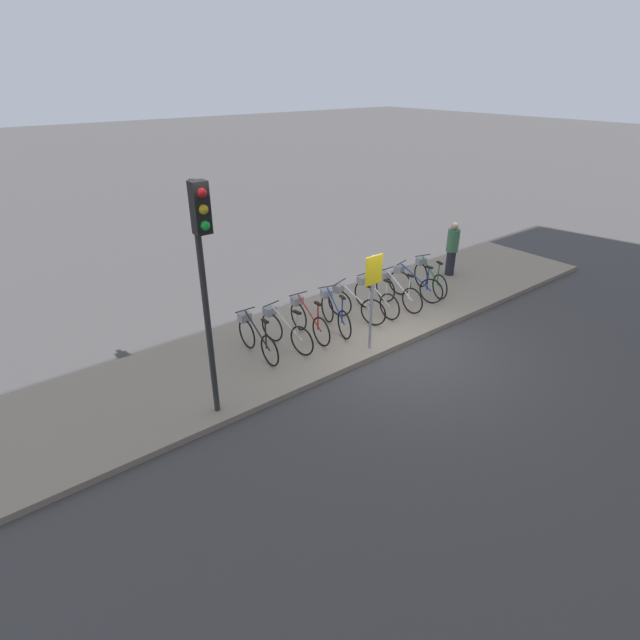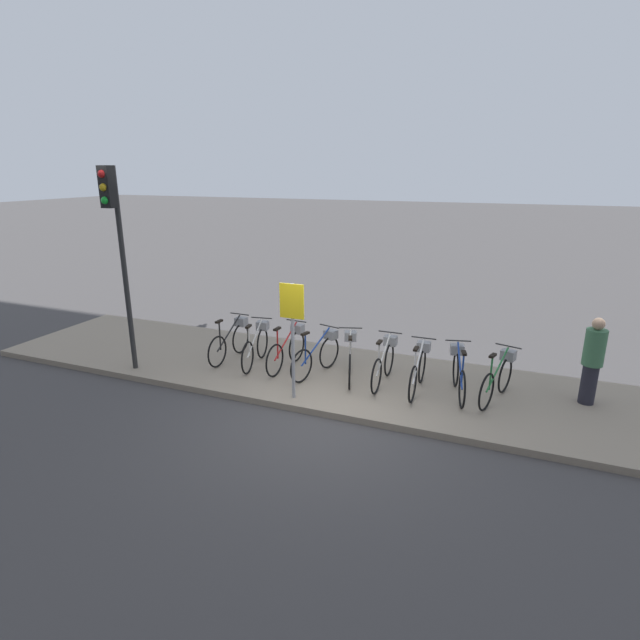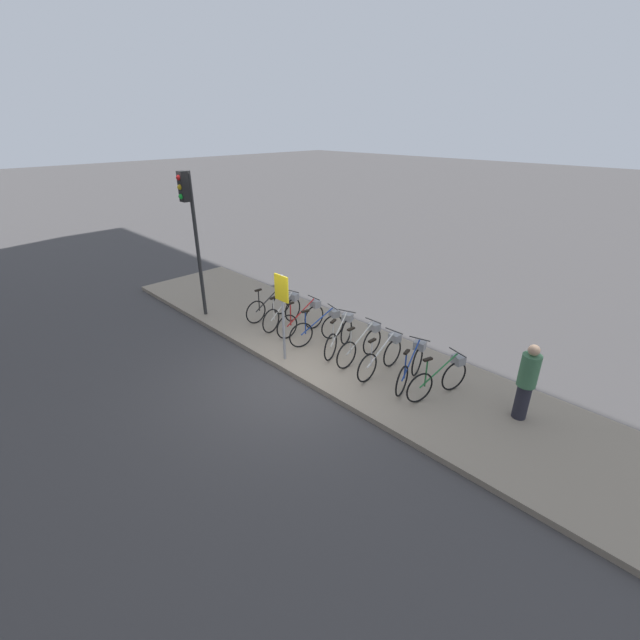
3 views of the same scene
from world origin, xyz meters
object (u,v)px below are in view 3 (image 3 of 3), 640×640
Objects in this scene: parked_bicycle_4 at (340,334)px; parked_bicycle_3 at (320,327)px; parked_bicycle_5 at (362,343)px; parked_bicycle_7 at (412,365)px; parked_bicycle_8 at (441,377)px; traffic_light at (190,216)px; pedestrian at (527,381)px; parked_bicycle_6 at (383,355)px; parked_bicycle_0 at (271,303)px; parked_bicycle_2 at (304,317)px; sign_post at (282,303)px; parked_bicycle_1 at (284,311)px.

parked_bicycle_3 is at bearing -174.64° from parked_bicycle_4.
parked_bicycle_5 is 1.02× the size of parked_bicycle_7.
parked_bicycle_8 is 7.50m from traffic_light.
parked_bicycle_4 is 0.97× the size of pedestrian.
parked_bicycle_7 is at bearing 7.31° from parked_bicycle_6.
parked_bicycle_0 is 4.04m from parked_bicycle_6.
parked_bicycle_2 is at bearing 177.65° from parked_bicycle_6.
sign_post is (-1.32, -1.27, 0.99)m from parked_bicycle_5.
parked_bicycle_6 is 1.02× the size of pedestrian.
parked_bicycle_4 is (1.34, -0.02, 0.00)m from parked_bicycle_2.
pedestrian reaches higher than parked_bicycle_1.
parked_bicycle_1 is 0.99× the size of parked_bicycle_6.
parked_bicycle_0 is at bearing 179.56° from parked_bicycle_4.
traffic_light reaches higher than parked_bicycle_7.
parked_bicycle_5 is 2.08m from sign_post.
sign_post is at bearing -149.42° from parked_bicycle_6.
parked_bicycle_1 is 3.50m from traffic_light.
pedestrian reaches higher than parked_bicycle_2.
parked_bicycle_1 is 1.39m from parked_bicycle_3.
parked_bicycle_3 is 0.99× the size of pedestrian.
parked_bicycle_8 is 1.56m from pedestrian.
parked_bicycle_0 is 1.03× the size of parked_bicycle_3.
parked_bicycle_2 is (0.69, 0.08, 0.00)m from parked_bicycle_1.
parked_bicycle_8 is at bearing 1.65° from parked_bicycle_3.
parked_bicycle_5 is 0.75× the size of sign_post.
sign_post is at bearing -154.79° from parked_bicycle_7.
traffic_light reaches higher than pedestrian.
parked_bicycle_4 is at bearing -0.84° from parked_bicycle_2.
parked_bicycle_0 is at bearing 40.44° from traffic_light.
parked_bicycle_6 is at bearing -2.35° from parked_bicycle_2.
parked_bicycle_5 is 1.04× the size of parked_bicycle_8.
parked_bicycle_2 is 0.71m from parked_bicycle_3.
parked_bicycle_6 is at bearing -0.58° from parked_bicycle_1.
parked_bicycle_4 is 0.96× the size of parked_bicycle_6.
parked_bicycle_6 is (2.69, -0.11, 0.00)m from parked_bicycle_2.
parked_bicycle_5 is (0.69, 0.01, 0.00)m from parked_bicycle_4.
parked_bicycle_8 is (3.37, 0.10, 0.00)m from parked_bicycle_3.
parked_bicycle_7 is 0.68m from parked_bicycle_8.
parked_bicycle_3 and parked_bicycle_8 have the same top height.
traffic_light is at bearing -162.83° from parked_bicycle_4.
pedestrian reaches higher than parked_bicycle_5.
sign_post reaches higher than parked_bicycle_6.
parked_bicycle_6 is 1.02× the size of parked_bicycle_7.
parked_bicycle_5 is 1.37m from parked_bicycle_7.
parked_bicycle_7 is (2.69, 0.06, 0.00)m from parked_bicycle_3.
sign_post reaches higher than parked_bicycle_2.
parked_bicycle_4 is at bearing 176.17° from parked_bicycle_6.
parked_bicycle_1 is 2.72m from parked_bicycle_5.
parked_bicycle_8 is at bearing 10.94° from traffic_light.
sign_post is at bearing -32.12° from parked_bicycle_0.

